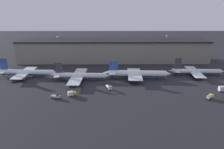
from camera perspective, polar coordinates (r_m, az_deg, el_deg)
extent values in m
plane|color=#26262B|center=(134.21, 0.73, -4.54)|extent=(600.00, 600.00, 0.00)
cube|color=gray|center=(204.19, 0.32, 6.24)|extent=(171.54, 27.44, 18.77)
cube|color=black|center=(202.33, 0.33, 9.01)|extent=(171.54, 29.44, 1.20)
cylinder|color=white|center=(171.31, -21.32, 0.58)|extent=(38.97, 5.49, 3.79)
cylinder|color=#2D519E|center=(171.50, -21.30, 0.36)|extent=(37.00, 4.84, 3.22)
cone|color=white|center=(164.26, -14.72, 0.52)|extent=(4.70, 3.80, 3.60)
cube|color=#2D519E|center=(176.83, -26.41, 2.49)|extent=(5.32, 0.63, 8.37)
cube|color=white|center=(178.60, -26.38, 0.79)|extent=(4.25, 10.78, 0.24)
cube|color=white|center=(172.22, -21.90, 0.43)|extent=(9.63, 29.86, 0.36)
cylinder|color=gray|center=(179.36, -20.48, 0.85)|extent=(4.26, 2.27, 2.08)
cylinder|color=gray|center=(164.99, -22.59, -0.88)|extent=(4.26, 2.27, 2.08)
cylinder|color=black|center=(167.22, -16.93, -0.36)|extent=(0.50, 0.50, 1.71)
cylinder|color=black|center=(174.20, -21.62, -0.13)|extent=(0.50, 0.50, 1.71)
cylinder|color=black|center=(171.57, -22.00, -0.45)|extent=(0.50, 0.50, 1.71)
cylinder|color=silver|center=(154.10, -8.27, -0.25)|extent=(35.18, 5.27, 3.74)
cylinder|color=#333842|center=(154.31, -8.26, -0.48)|extent=(33.40, 4.64, 3.18)
cone|color=silver|center=(151.90, -1.33, -0.33)|extent=(4.64, 3.75, 3.55)
cone|color=silver|center=(158.45, -14.99, -0.07)|extent=(5.74, 3.42, 3.18)
cube|color=#333842|center=(155.80, -13.70, 1.71)|extent=(5.25, 0.63, 7.11)
cube|color=silver|center=(157.41, -13.81, 0.01)|extent=(4.32, 13.35, 0.24)
cube|color=silver|center=(154.57, -8.90, -0.41)|extent=(9.83, 36.99, 0.36)
cylinder|color=gray|center=(164.36, -7.87, 0.31)|extent=(4.20, 2.24, 2.06)
cylinder|color=gray|center=(145.31, -9.21, -2.19)|extent=(4.20, 2.24, 2.06)
cylinder|color=black|center=(153.29, -3.71, -1.27)|extent=(0.50, 0.50, 1.68)
cylinder|color=black|center=(156.68, -8.76, -1.01)|extent=(0.50, 0.50, 1.68)
cylinder|color=black|center=(153.92, -8.96, -1.38)|extent=(0.50, 0.50, 1.68)
cylinder|color=white|center=(156.00, 6.65, 0.27)|extent=(40.52, 6.11, 4.35)
cylinder|color=#2D519E|center=(156.24, 6.64, 0.01)|extent=(38.48, 5.37, 3.69)
cone|color=white|center=(159.20, 14.38, 0.18)|extent=(5.39, 4.35, 4.13)
cone|color=white|center=(155.64, -1.33, 0.48)|extent=(6.68, 3.98, 3.69)
cube|color=#2D519E|center=(153.92, 0.42, 2.31)|extent=(6.10, 0.67, 6.77)
cube|color=white|center=(155.37, 0.12, 0.58)|extent=(4.78, 10.11, 0.24)
cube|color=white|center=(156.02, 5.91, 0.09)|extent=(10.76, 27.97, 0.36)
cylinder|color=gray|center=(163.87, 6.15, 0.45)|extent=(4.88, 2.60, 2.39)
cylinder|color=gray|center=(149.29, 6.53, -1.37)|extent=(4.88, 2.60, 2.39)
cylinder|color=black|center=(158.77, 11.70, -0.87)|extent=(0.50, 0.50, 1.96)
cylinder|color=black|center=(158.49, 5.84, -0.61)|extent=(0.50, 0.50, 1.96)
cylinder|color=black|center=(155.21, 5.91, -1.02)|extent=(0.50, 0.50, 1.96)
cylinder|color=silver|center=(174.76, 21.31, 0.80)|extent=(34.88, 4.97, 3.45)
cylinder|color=#333842|center=(174.93, 21.28, 0.61)|extent=(33.12, 4.38, 2.93)
cone|color=silver|center=(181.69, 26.79, 0.71)|extent=(4.28, 3.46, 3.28)
cone|color=silver|center=(169.45, 15.37, 0.98)|extent=(5.30, 3.16, 2.93)
cube|color=#333842|center=(168.92, 16.85, 2.75)|extent=(4.84, 0.61, 8.14)
cube|color=silver|center=(170.17, 16.46, 1.05)|extent=(3.91, 10.64, 0.24)
cube|color=silver|center=(174.32, 20.75, 0.68)|extent=(8.86, 29.46, 0.36)
cylinder|color=gray|center=(182.38, 20.24, 1.09)|extent=(3.87, 2.06, 1.90)
cylinder|color=gray|center=(167.69, 21.89, -0.57)|extent=(3.87, 2.06, 1.90)
cylinder|color=black|center=(179.86, 24.87, -0.02)|extent=(0.50, 0.50, 1.55)
cylinder|color=black|center=(176.16, 20.54, 0.17)|extent=(0.50, 0.50, 1.55)
cylinder|color=black|center=(173.67, 20.81, -0.11)|extent=(0.50, 0.50, 1.55)
cube|color=#9EA3A8|center=(135.50, -0.51, -3.49)|extent=(2.46, 2.16, 2.13)
cylinder|color=#B7B7BC|center=(137.71, -0.99, -3.19)|extent=(3.03, 3.57, 1.86)
cylinder|color=black|center=(136.48, -0.26, -3.93)|extent=(0.86, 1.04, 0.90)
cylinder|color=black|center=(135.85, -0.84, -4.04)|extent=(0.86, 1.04, 0.90)
cylinder|color=black|center=(139.12, -0.84, -3.49)|extent=(0.86, 1.04, 0.90)
cylinder|color=black|center=(138.50, -1.42, -3.60)|extent=(0.86, 1.04, 0.90)
cube|color=silver|center=(149.41, 26.74, -3.29)|extent=(3.81, 2.59, 2.77)
cylinder|color=black|center=(150.14, 26.25, -3.80)|extent=(0.97, 0.65, 0.90)
cylinder|color=black|center=(148.97, 26.58, -4.02)|extent=(0.97, 0.65, 0.90)
cube|color=#9EA3A8|center=(128.94, -14.54, -5.56)|extent=(5.63, 3.45, 1.01)
cube|color=black|center=(128.02, -14.04, -5.25)|extent=(1.05, 1.75, 0.80)
cylinder|color=black|center=(129.24, -13.67, -5.81)|extent=(1.01, 0.77, 0.90)
cylinder|color=black|center=(127.82, -14.01, -6.11)|extent=(1.01, 0.77, 0.90)
cylinder|color=black|center=(130.69, -15.00, -5.64)|extent=(1.01, 0.77, 0.90)
cylinder|color=black|center=(129.28, -15.35, -5.94)|extent=(1.01, 0.77, 0.90)
cube|color=gold|center=(130.19, -9.75, -4.82)|extent=(2.24, 2.75, 1.69)
cube|color=silver|center=(129.54, -10.81, -4.87)|extent=(3.57, 3.35, 2.26)
cylinder|color=black|center=(131.40, -9.88, -5.13)|extent=(1.07, 0.92, 0.90)
cylinder|color=black|center=(129.80, -9.67, -5.42)|extent=(1.07, 0.92, 0.90)
cylinder|color=black|center=(130.77, -11.12, -5.33)|extent=(1.07, 0.92, 0.90)
cylinder|color=black|center=(129.16, -10.93, -5.62)|extent=(1.07, 0.92, 0.90)
cube|color=gold|center=(136.77, 24.54, -5.07)|extent=(2.54, 2.75, 1.97)
cylinder|color=#B7B7BC|center=(134.69, 24.04, -5.33)|extent=(3.59, 3.43, 2.08)
cylinder|color=black|center=(137.45, 24.10, -5.46)|extent=(1.09, 1.03, 0.90)
cylinder|color=black|center=(136.72, 24.77, -5.68)|extent=(1.09, 1.03, 0.90)
cylinder|color=black|center=(134.95, 23.48, -5.81)|extent=(1.09, 1.03, 0.90)
cylinder|color=black|center=(134.20, 24.16, -6.04)|extent=(1.09, 1.03, 0.90)
cylinder|color=slate|center=(213.22, -13.85, 6.53)|extent=(0.70, 0.70, 21.00)
sphere|color=beige|center=(211.33, -14.08, 9.48)|extent=(1.80, 1.80, 1.80)
cylinder|color=slate|center=(213.93, 13.87, 6.67)|extent=(0.70, 0.70, 21.75)
sphere|color=beige|center=(212.01, 14.10, 9.71)|extent=(1.80, 1.80, 1.80)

